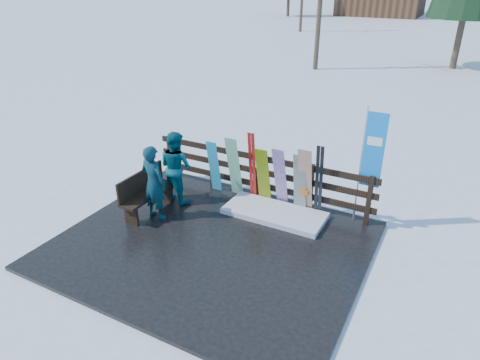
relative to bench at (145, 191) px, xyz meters
The scene contains 16 objects.
ground 2.11m from the bench, 11.81° to the right, with size 700.00×700.00×0.00m, color white.
deck 2.10m from the bench, 11.81° to the right, with size 6.00×5.00×0.08m, color black.
fence 2.67m from the bench, 41.98° to the left, with size 5.60×0.10×1.15m.
snow_patch 2.96m from the bench, 23.88° to the left, with size 2.27×1.00×0.12m, color white.
bench is the anchor object (origin of this frame).
snowboard_0 1.80m from the bench, 60.82° to the left, with size 0.28×0.03×1.39m, color #29A5D1.
snowboard_1 2.14m from the bench, 47.53° to the left, with size 0.30×0.03×1.61m, color white.
snowboard_2 2.71m from the bench, 35.45° to the left, with size 0.31×0.03×1.47m, color #C8EE04.
snowboard_3 3.07m from the bench, 30.81° to the left, with size 0.28×0.03×1.60m, color silver.
snowboard_4 3.47m from the bench, 26.83° to the left, with size 0.28×0.03×1.48m, color black.
snowboard_5 3.59m from the bench, 25.94° to the left, with size 0.30×0.03×1.67m, color silver.
ski_pair_a 2.52m from the bench, 41.01° to the left, with size 0.16×0.22×1.73m.
ski_pair_b 3.88m from the bench, 25.02° to the left, with size 0.17×0.21×1.71m.
rental_flag 4.95m from the bench, 22.32° to the left, with size 0.45×0.04×2.60m.
person_front 0.51m from the bench, 17.71° to the right, with size 0.62×0.41×1.71m, color #0D4946.
person_back 0.92m from the bench, 68.92° to the left, with size 0.84×0.65×1.73m, color #0C5A68.
Camera 1 is at (3.93, -6.14, 5.03)m, focal length 32.00 mm.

